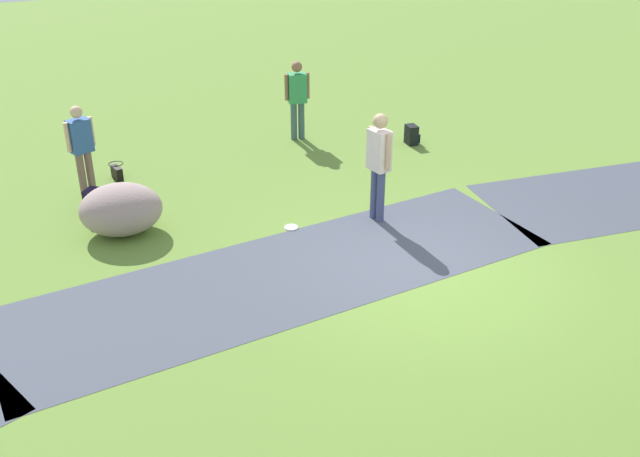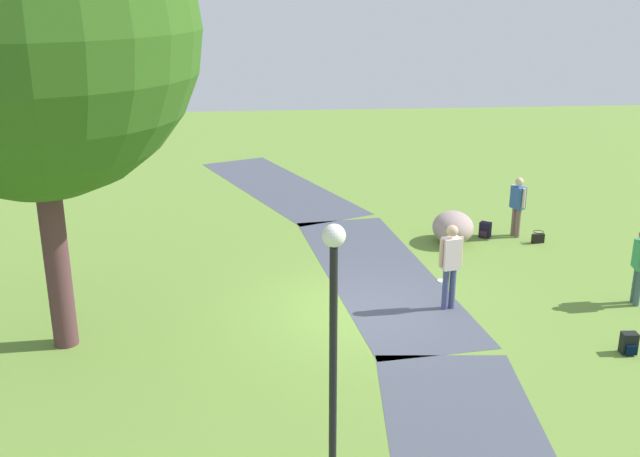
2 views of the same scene
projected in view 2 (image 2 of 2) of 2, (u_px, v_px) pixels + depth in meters
The scene contains 13 objects.
ground_plane at pixel (363, 310), 15.32m from camera, with size 48.00×48.00×0.00m, color olive.
footpath_segment_mid at pixel (379, 273), 17.20m from camera, with size 8.23×3.36×0.01m.
footpath_segment_far at pixel (278, 187), 24.25m from camera, with size 8.29×5.32×0.01m.
large_shade_tree at pixel (29, 30), 12.10m from camera, with size 5.62×5.62×8.51m.
lamp_post at pixel (333, 340), 9.03m from camera, with size 0.28×0.28×3.82m.
lawn_boulder at pixel (453, 227), 19.08m from camera, with size 1.45×1.25×0.81m.
woman_with_handbag at pixel (518, 203), 19.37m from camera, with size 0.49×0.35×1.59m.
man_near_boulder at pixel (640, 262), 15.32m from camera, with size 0.52×0.28×1.64m.
passerby_on_path at pixel (451, 260), 15.07m from camera, with size 0.32×0.51×1.81m.
handbag_on_grass at pixel (538, 238), 19.12m from camera, with size 0.32×0.34×0.31m.
backpack_by_boulder at pixel (485, 230), 19.54m from camera, with size 0.35×0.35×0.40m.
spare_backpack_on_lawn at pixel (629, 344), 13.52m from camera, with size 0.27×0.29×0.40m.
frisbee_on_grass at pixel (442, 281), 16.77m from camera, with size 0.22×0.22×0.02m.
Camera 2 is at (-13.83, 2.09, 6.54)m, focal length 41.87 mm.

